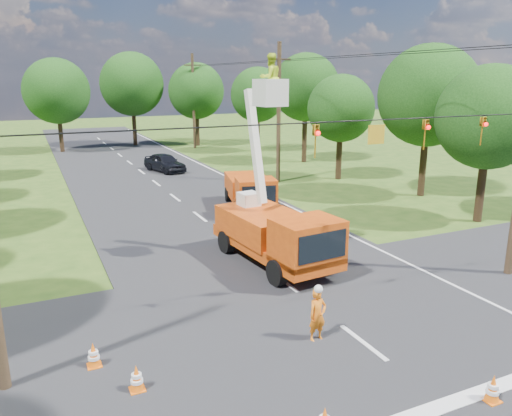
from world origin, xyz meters
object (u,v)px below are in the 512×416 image
bucket_truck (276,223)px  tree_right_d (306,88)px  traffic_cone_1 (493,389)px  ground_worker (317,315)px  tree_right_a (489,117)px  tree_far_c (196,91)px  traffic_cone_5 (94,355)px  tree_far_a (57,91)px  pole_right_mid (279,112)px  pole_right_far (194,101)px  distant_car (165,162)px  tree_right_c (341,109)px  traffic_cone_4 (137,378)px  tree_right_b (429,96)px  tree_far_b (132,84)px  traffic_cone_3 (280,219)px  traffic_cone_2 (301,250)px  traffic_cone_7 (265,193)px  second_truck (250,190)px  tree_right_e (258,95)px

bucket_truck → tree_right_d: (14.21, 22.16, 4.88)m
traffic_cone_1 → ground_worker: bearing=118.2°
tree_right_a → traffic_cone_1: bearing=-137.0°
bucket_truck → tree_far_c: size_ratio=0.92×
traffic_cone_5 → tree_far_c: tree_far_c is taller
tree_far_a → traffic_cone_1: bearing=-82.8°
pole_right_mid → pole_right_far: (0.00, 20.00, 0.00)m
distant_car → tree_right_c: 14.90m
tree_right_a → tree_far_a: bearing=116.6°
traffic_cone_4 → pole_right_far: bearing=70.1°
tree_far_a → tree_right_b: bearing=-57.2°
bucket_truck → tree_right_a: (12.91, 1.16, 3.77)m
bucket_truck → tree_far_b: 40.54m
traffic_cone_3 → traffic_cone_4: size_ratio=1.00×
traffic_cone_4 → traffic_cone_5: same height
traffic_cone_2 → tree_right_c: 18.63m
traffic_cone_1 → traffic_cone_5: size_ratio=1.00×
distant_car → traffic_cone_5: bearing=-125.1°
traffic_cone_1 → traffic_cone_2: (0.75, 10.55, 0.00)m
traffic_cone_4 → traffic_cone_7: size_ratio=1.00×
distant_car → tree_right_d: bearing=-18.8°
tree_far_a → tree_far_c: 14.53m
distant_car → tree_right_a: 24.93m
traffic_cone_1 → tree_far_b: 50.97m
tree_right_b → tree_right_d: bearing=90.8°
traffic_cone_5 → tree_right_b: tree_right_b is taller
ground_worker → traffic_cone_4: 5.40m
traffic_cone_5 → traffic_cone_4: bearing=-61.9°
tree_right_d → tree_right_b: bearing=-89.2°
bucket_truck → traffic_cone_2: (1.32, 0.18, -1.44)m
traffic_cone_1 → traffic_cone_7: (4.10, 21.10, 0.00)m
pole_right_far → traffic_cone_2: bearing=-100.7°
tree_right_d → tree_far_b: (-11.80, 18.00, 0.13)m
ground_worker → tree_right_c: 25.21m
traffic_cone_4 → tree_far_c: (16.00, 43.51, 5.70)m
second_truck → traffic_cone_4: size_ratio=8.67×
distant_car → traffic_cone_1: size_ratio=6.27×
traffic_cone_5 → tree_right_e: tree_right_e is taller
ground_worker → traffic_cone_2: 6.99m
bucket_truck → distant_car: bucket_truck is taller
tree_far_b → tree_right_d: bearing=-56.8°
traffic_cone_4 → tree_right_c: (19.70, 20.51, 4.95)m
second_truck → pole_right_far: size_ratio=0.62×
second_truck → pole_right_far: (5.20, 26.49, 3.97)m
ground_worker → tree_right_b: size_ratio=0.17×
pole_right_far → tree_far_a: pole_right_far is taller
pole_right_mid → traffic_cone_4: bearing=-124.9°
tree_right_e → tree_far_c: (-4.30, 7.00, 0.25)m
tree_right_a → tree_right_b: 6.25m
traffic_cone_4 → tree_right_e: size_ratio=0.08×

